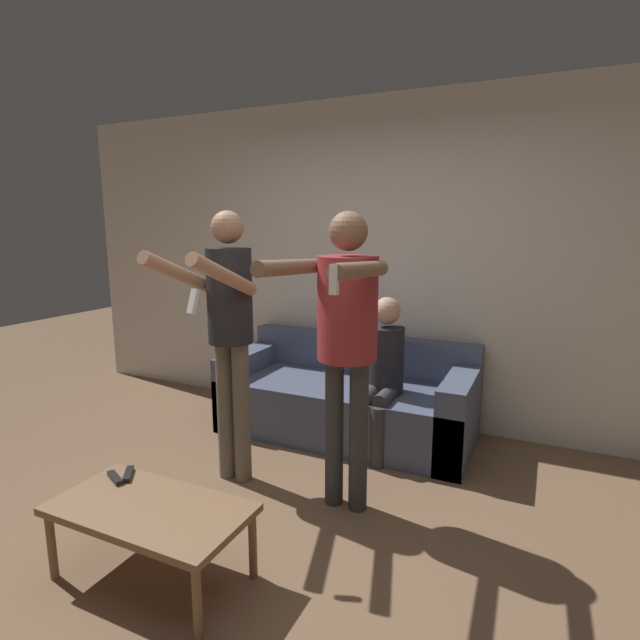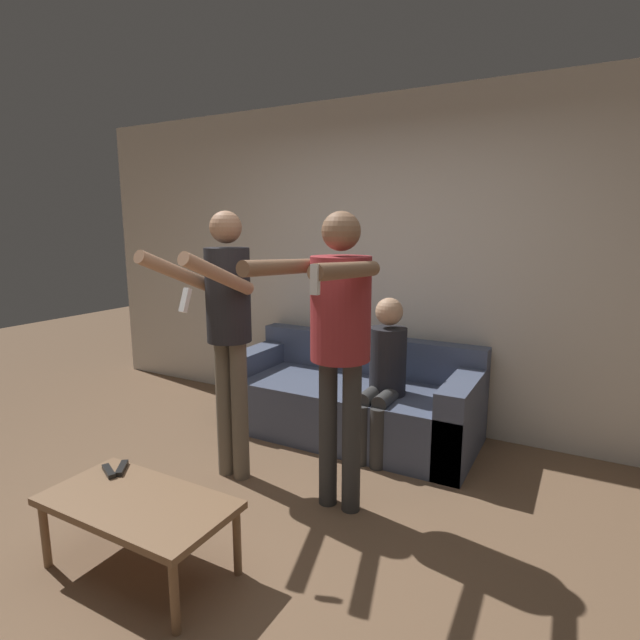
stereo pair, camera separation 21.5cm
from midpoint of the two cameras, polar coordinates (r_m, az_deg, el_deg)
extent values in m
plane|color=brown|center=(2.88, -9.47, -24.86)|extent=(14.00, 14.00, 0.00)
cube|color=silver|center=(4.23, 6.23, 6.39)|extent=(6.40, 0.06, 2.70)
cube|color=#4C5670|center=(4.08, 1.41, -10.08)|extent=(1.99, 0.86, 0.44)
cube|color=#4C5670|center=(4.27, 3.33, -3.80)|extent=(1.99, 0.16, 0.32)
cube|color=#4C5670|center=(4.46, -9.24, -7.16)|extent=(0.20, 0.86, 0.61)
cube|color=#4C5670|center=(3.80, 14.08, -10.59)|extent=(0.20, 0.86, 0.61)
cylinder|color=#6B6051|center=(3.43, -12.55, -10.04)|extent=(0.11, 0.11, 0.93)
cylinder|color=#6B6051|center=(3.35, -10.79, -10.43)|extent=(0.11, 0.11, 0.93)
cylinder|color=#232328|center=(3.20, -12.20, 2.69)|extent=(0.28, 0.28, 0.60)
sphere|color=#A87A5B|center=(3.17, -12.51, 10.32)|extent=(0.20, 0.20, 0.20)
cylinder|color=#A87A5B|center=(3.08, -17.84, 5.11)|extent=(0.08, 0.58, 0.29)
cylinder|color=#A87A5B|center=(2.87, -13.04, 4.97)|extent=(0.08, 0.58, 0.29)
cube|color=white|center=(2.67, -16.55, 2.03)|extent=(0.04, 0.07, 0.13)
cylinder|color=#383838|center=(3.04, -0.44, -12.69)|extent=(0.11, 0.11, 0.92)
cylinder|color=#383838|center=(2.98, 2.30, -13.18)|extent=(0.11, 0.11, 0.92)
cylinder|color=#9E2D33|center=(2.80, 0.96, 1.31)|extent=(0.34, 0.34, 0.59)
sphere|color=brown|center=(2.76, 0.99, 10.13)|extent=(0.22, 0.22, 0.22)
cylinder|color=brown|center=(2.57, -5.82, 6.01)|extent=(0.08, 0.63, 0.11)
cylinder|color=brown|center=(2.40, 2.06, 5.72)|extent=(0.08, 0.63, 0.11)
cube|color=white|center=(2.12, -1.29, 4.64)|extent=(0.04, 0.03, 0.13)
cylinder|color=#383838|center=(3.62, 3.08, -12.87)|extent=(0.11, 0.11, 0.44)
cylinder|color=#383838|center=(3.58, 4.93, -13.17)|extent=(0.11, 0.11, 0.44)
cylinder|color=#383838|center=(3.67, 4.07, -8.44)|extent=(0.11, 0.32, 0.11)
cylinder|color=#383838|center=(3.63, 5.88, -8.68)|extent=(0.11, 0.32, 0.11)
cylinder|color=#232328|center=(3.73, 5.87, -4.58)|extent=(0.27, 0.27, 0.50)
sphere|color=tan|center=(3.65, 5.99, 1.05)|extent=(0.20, 0.20, 0.20)
cube|color=#846042|center=(2.66, -21.24, -19.55)|extent=(0.94, 0.49, 0.04)
cylinder|color=#846042|center=(2.94, -30.34, -21.42)|extent=(0.04, 0.04, 0.34)
cylinder|color=#846042|center=(2.39, -16.73, -28.63)|extent=(0.04, 0.04, 0.34)
cylinder|color=#846042|center=(3.15, -23.90, -18.60)|extent=(0.04, 0.04, 0.34)
cylinder|color=#846042|center=(2.64, -10.24, -24.02)|extent=(0.04, 0.04, 0.34)
cube|color=black|center=(2.93, -24.44, -16.13)|extent=(0.15, 0.10, 0.02)
cube|color=black|center=(2.94, -23.12, -15.92)|extent=(0.12, 0.14, 0.02)
camera|label=1|loc=(0.11, -91.80, -0.34)|focal=28.00mm
camera|label=2|loc=(0.11, 88.20, 0.34)|focal=28.00mm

